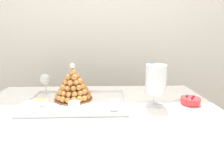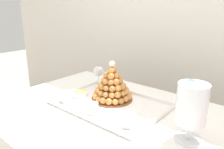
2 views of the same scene
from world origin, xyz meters
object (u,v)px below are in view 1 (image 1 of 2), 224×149
Objects in this scene: serving_tray at (77,103)px; dessert_cup_centre at (114,105)px; dessert_cup_left at (31,107)px; creme_brulee_ramekin at (40,102)px; macaron_goblet at (156,80)px; fruit_tart_plate at (190,102)px; wine_glass at (45,80)px; dessert_cup_mid_left at (74,107)px; croquembouche at (73,86)px.

serving_tray is 0.26m from dessert_cup_centre.
dessert_cup_left is 1.06× the size of dessert_cup_centre.
creme_brulee_ramekin is 0.35× the size of macaron_goblet.
serving_tray is 2.32× the size of macaron_goblet.
dessert_cup_centre reaches higher than dessert_cup_left.
fruit_tart_plate is 0.94m from wine_glass.
creme_brulee_ramekin is 0.69m from macaron_goblet.
dessert_cup_left is (-0.22, -0.13, 0.03)m from serving_tray.
dessert_cup_mid_left reaches higher than creme_brulee_ramekin.
macaron_goblet is (0.46, 0.09, 0.12)m from dessert_cup_mid_left.
croquembouche is 0.28m from dessert_cup_left.
wine_glass is (-0.02, 0.19, 0.09)m from creme_brulee_ramekin.
croquembouche is at bearing 143.29° from dessert_cup_centre.
croquembouche is at bearing 99.93° from dessert_cup_mid_left.
serving_tray is at bearing 30.84° from dessert_cup_left.
dessert_cup_centre reaches higher than fruit_tart_plate.
wine_glass is at bearing 96.37° from creme_brulee_ramekin.
croquembouche reaches higher than fruit_tart_plate.
creme_brulee_ramekin is 0.46× the size of fruit_tart_plate.
serving_tray is 3.89× the size of wine_glass.
macaron_goblet is (0.68, -0.02, 0.13)m from creme_brulee_ramekin.
croquembouche is 0.21m from creme_brulee_ramekin.
fruit_tart_plate is at bearing -1.41° from macaron_goblet.
dessert_cup_left is 0.70m from macaron_goblet.
macaron_goblet reaches higher than dessert_cup_left.
wine_glass is (-0.24, 0.30, 0.08)m from dessert_cup_mid_left.
creme_brulee_ramekin is at bearing -154.98° from croquembouche.
macaron_goblet is (0.49, -0.10, 0.06)m from croquembouche.
dessert_cup_mid_left is 0.25m from creme_brulee_ramekin.
dessert_cup_left is 0.98× the size of dessert_cup_mid_left.
dessert_cup_mid_left reaches higher than fruit_tart_plate.
dessert_cup_centre is 0.23× the size of macaron_goblet.
fruit_tart_plate reaches higher than serving_tray.
macaron_goblet reaches higher than croquembouche.
macaron_goblet is at bearing -1.62° from creme_brulee_ramekin.
dessert_cup_left is 0.31m from wine_glass.
dessert_cup_left is at bearing 178.70° from dessert_cup_mid_left.
croquembouche is (-0.03, 0.06, 0.09)m from serving_tray.
serving_tray is at bearing -62.81° from croquembouche.
wine_glass reaches higher than dessert_cup_centre.
croquembouche reaches higher than serving_tray.
wine_glass reaches higher than dessert_cup_left.
dessert_cup_left is 0.45m from dessert_cup_centre.
fruit_tart_plate is at bearing -8.85° from croquembouche.
creme_brulee_ramekin is at bearing 178.38° from macaron_goblet.
croquembouche is 3.76× the size of dessert_cup_mid_left.
creme_brulee_ramekin is (-0.43, 0.10, -0.01)m from dessert_cup_centre.
wine_glass reaches higher than fruit_tart_plate.
croquembouche reaches higher than wine_glass.
wine_glass is at bearing 153.34° from croquembouche.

